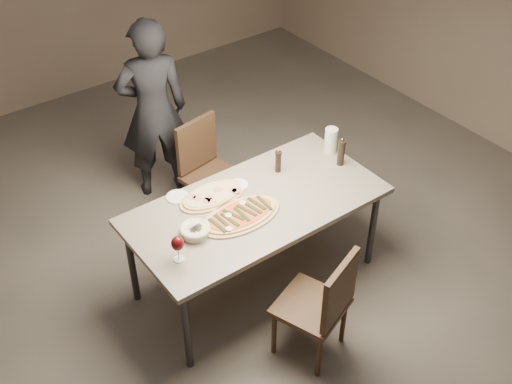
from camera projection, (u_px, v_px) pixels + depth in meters
room at (256, 124)px, 4.03m from camera, size 7.00×7.00×7.00m
dining_table at (256, 210)px, 4.47m from camera, size 1.80×0.90×0.75m
zucchini_pizza at (241, 215)px, 4.31m from camera, size 0.60×0.33×0.05m
ham_pizza at (213, 196)px, 4.48m from camera, size 0.51×0.28×0.04m
bread_basket at (195, 230)px, 4.15m from camera, size 0.20×0.20×0.07m
oil_dish at (238, 185)px, 4.58m from camera, size 0.14×0.14×0.02m
pepper_mill_left at (278, 161)px, 4.67m from camera, size 0.05×0.05×0.19m
pepper_mill_right at (341, 152)px, 4.73m from camera, size 0.06×0.06×0.23m
carafe at (331, 141)px, 4.86m from camera, size 0.10×0.10×0.20m
wine_glass at (178, 244)px, 3.92m from camera, size 0.08×0.08×0.19m
side_plate at (177, 197)px, 4.48m from camera, size 0.16×0.16×0.01m
chair_near at (323, 302)px, 4.07m from camera, size 0.53×0.53×0.88m
chair_far at (206, 166)px, 5.21m from camera, size 0.48×0.48×0.88m
diner at (153, 111)px, 5.29m from camera, size 0.68×0.55×1.62m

